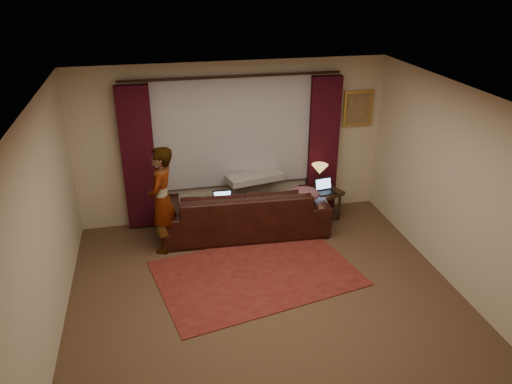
# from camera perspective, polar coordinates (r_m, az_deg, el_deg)

# --- Properties ---
(floor) EXTENTS (5.00, 5.00, 0.01)m
(floor) POSITION_cam_1_polar(r_m,az_deg,el_deg) (6.52, 1.43, -12.52)
(floor) COLOR brown
(floor) RESTS_ON ground
(ceiling) EXTENTS (5.00, 5.00, 0.02)m
(ceiling) POSITION_cam_1_polar(r_m,az_deg,el_deg) (5.36, 1.72, 10.23)
(ceiling) COLOR silver
(ceiling) RESTS_ON ground
(wall_back) EXTENTS (5.00, 0.02, 2.60)m
(wall_back) POSITION_cam_1_polar(r_m,az_deg,el_deg) (8.08, -2.68, 5.66)
(wall_back) COLOR beige
(wall_back) RESTS_ON ground
(wall_front) EXTENTS (5.00, 0.02, 2.60)m
(wall_front) POSITION_cam_1_polar(r_m,az_deg,el_deg) (3.87, 10.90, -18.88)
(wall_front) COLOR beige
(wall_front) RESTS_ON ground
(wall_left) EXTENTS (0.02, 5.00, 2.60)m
(wall_left) POSITION_cam_1_polar(r_m,az_deg,el_deg) (5.82, -23.19, -4.46)
(wall_left) COLOR beige
(wall_left) RESTS_ON ground
(wall_right) EXTENTS (0.02, 5.00, 2.60)m
(wall_right) POSITION_cam_1_polar(r_m,az_deg,el_deg) (6.82, 22.43, -0.04)
(wall_right) COLOR beige
(wall_right) RESTS_ON ground
(sheer_curtain) EXTENTS (2.50, 0.05, 1.80)m
(sheer_curtain) POSITION_cam_1_polar(r_m,az_deg,el_deg) (7.96, -2.63, 6.88)
(sheer_curtain) COLOR #A7A6AE
(sheer_curtain) RESTS_ON wall_back
(drape_left) EXTENTS (0.50, 0.14, 2.30)m
(drape_left) POSITION_cam_1_polar(r_m,az_deg,el_deg) (7.92, -13.29, 3.68)
(drape_left) COLOR #360914
(drape_left) RESTS_ON floor
(drape_right) EXTENTS (0.50, 0.14, 2.30)m
(drape_right) POSITION_cam_1_polar(r_m,az_deg,el_deg) (8.39, 7.66, 5.31)
(drape_right) COLOR #360914
(drape_right) RESTS_ON floor
(curtain_rod) EXTENTS (0.04, 0.04, 3.40)m
(curtain_rod) POSITION_cam_1_polar(r_m,az_deg,el_deg) (7.69, -2.69, 13.02)
(curtain_rod) COLOR black
(curtain_rod) RESTS_ON wall_back
(picture_frame) EXTENTS (0.50, 0.04, 0.60)m
(picture_frame) POSITION_cam_1_polar(r_m,az_deg,el_deg) (8.51, 11.56, 9.34)
(picture_frame) COLOR #B48B3C
(picture_frame) RESTS_ON wall_back
(sofa) EXTENTS (2.66, 1.26, 1.05)m
(sofa) POSITION_cam_1_polar(r_m,az_deg,el_deg) (7.85, -1.43, -1.05)
(sofa) COLOR black
(sofa) RESTS_ON floor
(throw_blanket) EXTENTS (0.95, 0.54, 0.11)m
(throw_blanket) POSITION_cam_1_polar(r_m,az_deg,el_deg) (7.97, -0.13, 3.53)
(throw_blanket) COLOR #9A9893
(throw_blanket) RESTS_ON sofa
(clothing_pile) EXTENTS (0.65, 0.59, 0.23)m
(clothing_pile) POSITION_cam_1_polar(r_m,az_deg,el_deg) (7.81, 5.36, -0.36)
(clothing_pile) COLOR #7C4A59
(clothing_pile) RESTS_ON sofa
(laptop_sofa) EXTENTS (0.30, 0.33, 0.21)m
(laptop_sofa) POSITION_cam_1_polar(r_m,az_deg,el_deg) (7.65, -3.77, -0.94)
(laptop_sofa) COLOR black
(laptop_sofa) RESTS_ON sofa
(area_rug) EXTENTS (2.97, 2.28, 0.01)m
(area_rug) POSITION_cam_1_polar(r_m,az_deg,el_deg) (7.03, 0.06, -9.28)
(area_rug) COLOR maroon
(area_rug) RESTS_ON floor
(end_table) EXTENTS (0.61, 0.61, 0.53)m
(end_table) POSITION_cam_1_polar(r_m,az_deg,el_deg) (8.39, 7.80, -1.46)
(end_table) COLOR black
(end_table) RESTS_ON floor
(tiffany_lamp) EXTENTS (0.32, 0.32, 0.43)m
(tiffany_lamp) POSITION_cam_1_polar(r_m,az_deg,el_deg) (8.25, 7.25, 1.74)
(tiffany_lamp) COLOR olive
(tiffany_lamp) RESTS_ON end_table
(laptop_table) EXTENTS (0.35, 0.37, 0.22)m
(laptop_table) POSITION_cam_1_polar(r_m,az_deg,el_deg) (8.15, 8.04, 0.62)
(laptop_table) COLOR black
(laptop_table) RESTS_ON end_table
(person) EXTENTS (0.60, 0.60, 1.62)m
(person) POSITION_cam_1_polar(r_m,az_deg,el_deg) (7.35, -10.68, -0.92)
(person) COLOR #9A9893
(person) RESTS_ON floor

